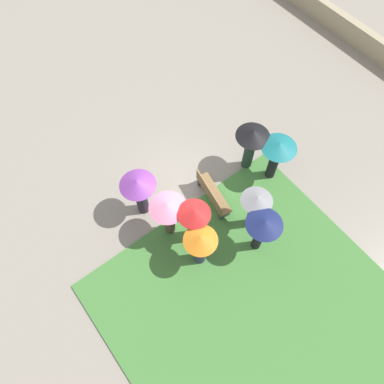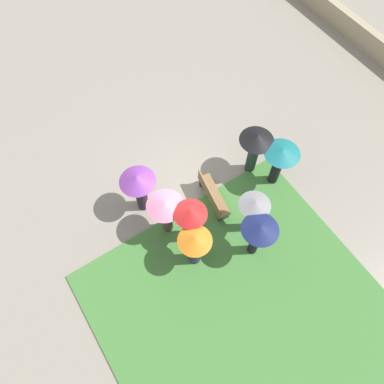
# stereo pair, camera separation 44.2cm
# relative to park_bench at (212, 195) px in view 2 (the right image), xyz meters

# --- Properties ---
(ground_plane) EXTENTS (90.00, 90.00, 0.00)m
(ground_plane) POSITION_rel_park_bench_xyz_m (0.67, 0.70, -0.46)
(ground_plane) COLOR gray
(lawn_patch_near) EXTENTS (9.63, 7.76, 0.06)m
(lawn_patch_near) POSITION_rel_park_bench_xyz_m (-4.51, 1.25, -0.43)
(lawn_patch_near) COLOR #427A38
(lawn_patch_near) RESTS_ON ground_plane
(park_bench) EXTENTS (1.69, 0.69, 0.90)m
(park_bench) POSITION_rel_park_bench_xyz_m (0.00, 0.00, 0.00)
(park_bench) COLOR brown
(park_bench) RESTS_ON ground_plane
(crowd_person_grey) EXTENTS (0.94, 0.94, 1.90)m
(crowd_person_grey) POSITION_rel_park_bench_xyz_m (-1.41, -0.44, 0.94)
(crowd_person_grey) COLOR black
(crowd_person_grey) RESTS_ON ground_plane
(crowd_person_black) EXTENTS (1.10, 1.10, 1.95)m
(crowd_person_black) POSITION_rel_park_bench_xyz_m (0.35, -1.86, 0.97)
(crowd_person_black) COLOR #1E3328
(crowd_person_black) RESTS_ON ground_plane
(crowd_person_pink) EXTENTS (1.10, 1.10, 1.83)m
(crowd_person_pink) POSITION_rel_park_bench_xyz_m (-0.02, 1.70, 0.90)
(crowd_person_pink) COLOR #47382D
(crowd_person_pink) RESTS_ON ground_plane
(crowd_person_red) EXTENTS (0.97, 0.97, 1.96)m
(crowd_person_red) POSITION_rel_park_bench_xyz_m (-0.66, 1.25, 0.84)
(crowd_person_red) COLOR black
(crowd_person_red) RESTS_ON ground_plane
(crowd_person_orange) EXTENTS (0.97, 0.97, 1.85)m
(crowd_person_orange) POSITION_rel_park_bench_xyz_m (-1.36, 1.57, 0.83)
(crowd_person_orange) COLOR #282D47
(crowd_person_orange) RESTS_ON ground_plane
(crowd_person_purple) EXTENTS (1.11, 1.11, 1.87)m
(crowd_person_purple) POSITION_rel_park_bench_xyz_m (1.12, 1.97, 0.88)
(crowd_person_purple) COLOR #2D2333
(crowd_person_purple) RESTS_ON ground_plane
(crowd_person_navy) EXTENTS (1.07, 1.07, 1.93)m
(crowd_person_navy) POSITION_rel_park_bench_xyz_m (-2.09, -0.09, 1.01)
(crowd_person_navy) COLOR black
(crowd_person_navy) RESTS_ON ground_plane
(crowd_person_teal) EXTENTS (1.14, 1.14, 1.87)m
(crowd_person_teal) POSITION_rel_park_bench_xyz_m (-0.46, -2.22, 0.91)
(crowd_person_teal) COLOR black
(crowd_person_teal) RESTS_ON ground_plane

